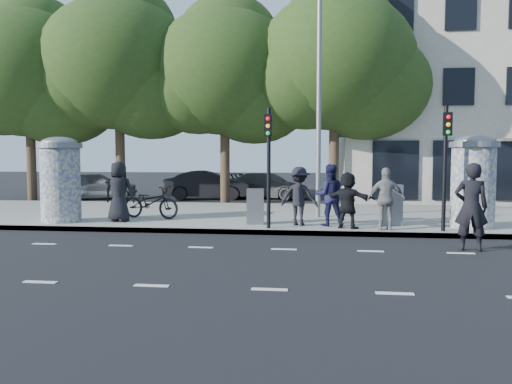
# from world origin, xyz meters

# --- Properties ---
(ground) EXTENTS (120.00, 120.00, 0.00)m
(ground) POSITION_xyz_m (0.00, 0.00, 0.00)
(ground) COLOR black
(ground) RESTS_ON ground
(sidewalk) EXTENTS (40.00, 8.00, 0.15)m
(sidewalk) POSITION_xyz_m (0.00, 7.50, 0.07)
(sidewalk) COLOR gray
(sidewalk) RESTS_ON ground
(curb) EXTENTS (40.00, 0.10, 0.16)m
(curb) POSITION_xyz_m (0.00, 3.55, 0.07)
(curb) COLOR slate
(curb) RESTS_ON ground
(lane_dash_near) EXTENTS (32.00, 0.12, 0.01)m
(lane_dash_near) POSITION_xyz_m (0.00, -2.20, 0.00)
(lane_dash_near) COLOR silver
(lane_dash_near) RESTS_ON ground
(lane_dash_far) EXTENTS (32.00, 0.12, 0.01)m
(lane_dash_far) POSITION_xyz_m (0.00, 1.40, 0.00)
(lane_dash_far) COLOR silver
(lane_dash_far) RESTS_ON ground
(ad_column_left) EXTENTS (1.36, 1.36, 2.65)m
(ad_column_left) POSITION_xyz_m (-7.20, 4.50, 1.54)
(ad_column_left) COLOR beige
(ad_column_left) RESTS_ON sidewalk
(ad_column_right) EXTENTS (1.36, 1.36, 2.65)m
(ad_column_right) POSITION_xyz_m (5.20, 4.70, 1.54)
(ad_column_right) COLOR beige
(ad_column_right) RESTS_ON sidewalk
(traffic_pole_near) EXTENTS (0.22, 0.31, 3.40)m
(traffic_pole_near) POSITION_xyz_m (-0.60, 3.79, 2.23)
(traffic_pole_near) COLOR black
(traffic_pole_near) RESTS_ON sidewalk
(traffic_pole_far) EXTENTS (0.22, 0.31, 3.40)m
(traffic_pole_far) POSITION_xyz_m (4.20, 3.79, 2.23)
(traffic_pole_far) COLOR black
(traffic_pole_far) RESTS_ON sidewalk
(street_lamp) EXTENTS (0.25, 0.93, 8.00)m
(street_lamp) POSITION_xyz_m (0.80, 6.63, 4.79)
(street_lamp) COLOR slate
(street_lamp) RESTS_ON sidewalk
(tree_far_left) EXTENTS (7.20, 7.20, 9.26)m
(tree_far_left) POSITION_xyz_m (-13.00, 12.50, 6.19)
(tree_far_left) COLOR #38281C
(tree_far_left) RESTS_ON ground
(tree_mid_left) EXTENTS (7.20, 7.20, 9.57)m
(tree_mid_left) POSITION_xyz_m (-8.50, 12.50, 6.50)
(tree_mid_left) COLOR #38281C
(tree_mid_left) RESTS_ON ground
(tree_near_left) EXTENTS (6.80, 6.80, 8.97)m
(tree_near_left) POSITION_xyz_m (-3.50, 12.70, 6.06)
(tree_near_left) COLOR #38281C
(tree_near_left) RESTS_ON ground
(tree_center) EXTENTS (7.00, 7.00, 9.30)m
(tree_center) POSITION_xyz_m (1.50, 12.30, 6.31)
(tree_center) COLOR #38281C
(tree_center) RESTS_ON ground
(ped_a) EXTENTS (0.93, 0.62, 1.89)m
(ped_a) POSITION_xyz_m (-5.38, 4.69, 1.09)
(ped_a) COLOR black
(ped_a) RESTS_ON sidewalk
(ped_c) EXTENTS (0.95, 0.78, 1.81)m
(ped_c) POSITION_xyz_m (1.13, 4.55, 1.06)
(ped_c) COLOR #19193E
(ped_c) RESTS_ON sidewalk
(ped_d) EXTENTS (1.24, 0.88, 1.73)m
(ped_d) POSITION_xyz_m (0.24, 4.57, 1.02)
(ped_d) COLOR black
(ped_d) RESTS_ON sidewalk
(ped_e) EXTENTS (1.03, 0.59, 1.74)m
(ped_e) POSITION_xyz_m (2.66, 3.85, 1.02)
(ped_e) COLOR gray
(ped_e) RESTS_ON sidewalk
(ped_f) EXTENTS (1.58, 1.03, 1.60)m
(ped_f) POSITION_xyz_m (1.63, 4.07, 0.95)
(ped_f) COLOR black
(ped_f) RESTS_ON sidewalk
(man_road) EXTENTS (0.80, 0.59, 2.04)m
(man_road) POSITION_xyz_m (4.30, 1.78, 1.02)
(man_road) COLOR black
(man_road) RESTS_ON ground
(bicycle) EXTENTS (1.16, 2.15, 1.07)m
(bicycle) POSITION_xyz_m (-4.68, 5.63, 0.69)
(bicycle) COLOR black
(bicycle) RESTS_ON sidewalk
(cabinet_left) EXTENTS (0.54, 0.41, 1.07)m
(cabinet_left) POSITION_xyz_m (-1.08, 4.67, 0.68)
(cabinet_left) COLOR slate
(cabinet_left) RESTS_ON sidewalk
(cabinet_right) EXTENTS (0.63, 0.49, 1.21)m
(cabinet_right) POSITION_xyz_m (2.96, 4.93, 0.75)
(cabinet_right) COLOR slate
(cabinet_right) RESTS_ON sidewalk
(car_left) EXTENTS (2.96, 4.45, 1.41)m
(car_left) POSITION_xyz_m (-10.57, 14.31, 0.70)
(car_left) COLOR slate
(car_left) RESTS_ON ground
(car_mid) EXTENTS (2.23, 4.64, 1.47)m
(car_mid) POSITION_xyz_m (-4.82, 14.95, 0.73)
(car_mid) COLOR black
(car_mid) RESTS_ON ground
(car_right) EXTENTS (3.51, 4.99, 1.34)m
(car_right) POSITION_xyz_m (-1.83, 15.98, 0.67)
(car_right) COLOR #57595E
(car_right) RESTS_ON ground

